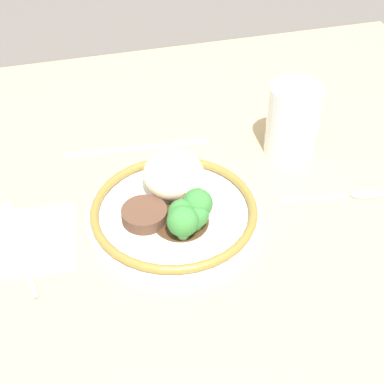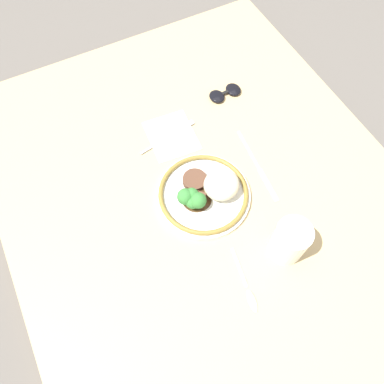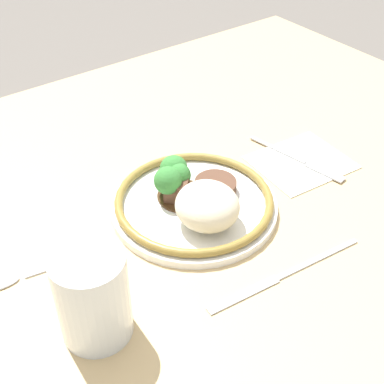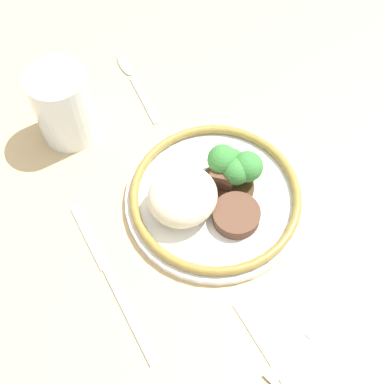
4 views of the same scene
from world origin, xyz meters
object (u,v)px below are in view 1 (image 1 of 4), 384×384
object	(u,v)px
knife	(143,148)
spoon	(354,195)
juice_glass	(292,124)
fork	(17,238)
plate	(175,204)

from	to	relation	value
knife	spoon	world-z (taller)	spoon
juice_glass	knife	xyz separation A→B (m)	(-0.22, 0.07, -0.05)
fork	spoon	size ratio (longest dim) A/B	1.16
spoon	knife	bearing A→B (deg)	154.33
plate	knife	bearing A→B (deg)	94.09
juice_glass	plate	bearing A→B (deg)	-154.58
juice_glass	knife	distance (m)	0.24
juice_glass	knife	bearing A→B (deg)	163.27
knife	fork	bearing A→B (deg)	-136.50
knife	spoon	bearing A→B (deg)	-29.85
spoon	fork	bearing A→B (deg)	-174.74
fork	knife	distance (m)	0.25
plate	fork	world-z (taller)	plate
plate	knife	size ratio (longest dim) A/B	1.02
juice_glass	knife	world-z (taller)	juice_glass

